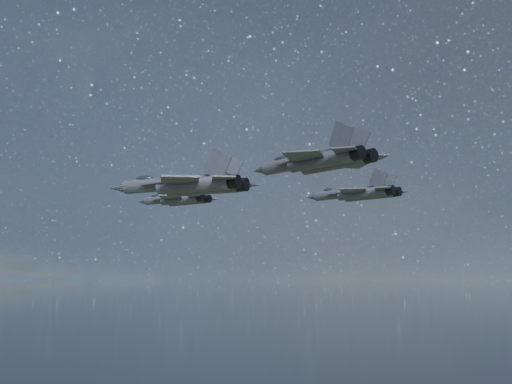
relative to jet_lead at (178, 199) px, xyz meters
The scene contains 4 objects.
jet_lead is the anchor object (origin of this frame).
jet_left 29.84m from the jet_lead, 37.91° to the left, with size 18.40×13.10×4.69m.
jet_right 33.79m from the jet_lead, 41.06° to the right, with size 18.25×12.35×4.59m.
jet_slot 37.80m from the jet_lead, 18.39° to the right, with size 18.73×13.05×4.71m.
Camera 1 is at (54.75, -60.49, 130.23)m, focal length 42.00 mm.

